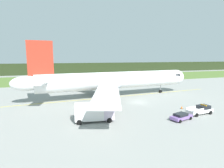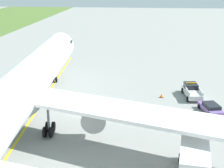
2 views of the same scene
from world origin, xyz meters
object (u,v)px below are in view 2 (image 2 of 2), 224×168
Objects in this scene: airliner at (24,87)px; catering_truck at (194,162)px; ops_pickup_truck at (192,91)px; staff_car at (211,108)px; apron_cone at (162,95)px.

airliner is 7.23× the size of catering_truck.
ops_pickup_truck is at bearing -6.89° from catering_truck.
apron_cone is at bearing 49.62° from staff_car.
staff_car is 7.23× the size of apron_cone.
catering_truck is 16.46m from staff_car.
ops_pickup_truck is 8.94× the size of apron_cone.
ops_pickup_truck reaches higher than apron_cone.
staff_car is (6.17, -22.65, -4.18)m from airliner.
airliner reaches higher than apron_cone.
staff_car is (-6.22, -1.69, -0.20)m from ops_pickup_truck.
ops_pickup_truck is 22.23m from catering_truck.
staff_car reaches higher than apron_cone.
apron_cone is (21.07, 1.80, -1.49)m from catering_truck.
airliner is 23.85m from staff_car.
catering_truck is 1.54× the size of staff_car.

